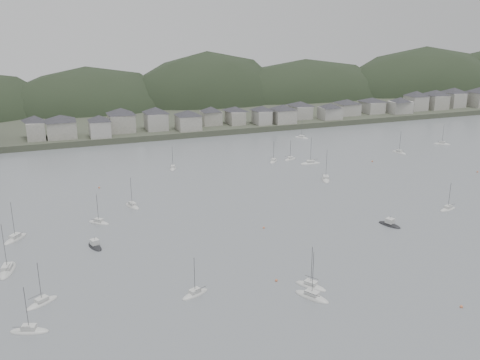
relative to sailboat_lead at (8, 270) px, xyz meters
name	(u,v)px	position (x,y,z in m)	size (l,w,h in m)	color
ground	(363,302)	(72.72, -43.25, -0.17)	(900.00, 900.00, 0.00)	slate
far_shore_land	(132,102)	(72.72, 251.75, 1.33)	(900.00, 250.00, 3.00)	#383D2D
forested_ridge	(147,125)	(77.56, 226.15, -11.45)	(851.55, 103.94, 102.57)	black
waterfront_town	(255,113)	(123.31, 140.09, 8.49)	(451.48, 28.46, 12.92)	gray
sailboat_lead	(8,270)	(0.00, 0.00, 0.00)	(5.02, 10.10, 13.21)	silver
moored_fleet	(250,211)	(70.62, 17.28, 0.01)	(266.07, 170.28, 12.85)	silver
motor_launch_near	(390,224)	(105.02, -8.67, 0.13)	(5.10, 7.81, 3.77)	black
motor_launch_far	(95,246)	(21.37, 6.82, 0.13)	(4.37, 7.52, 3.71)	black
mooring_buoys	(292,219)	(79.73, 5.70, -0.02)	(177.56, 112.05, 0.70)	#CF6D45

